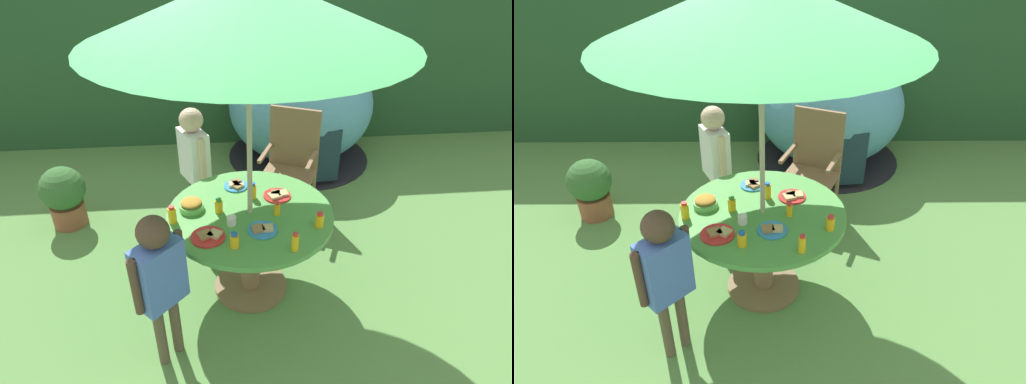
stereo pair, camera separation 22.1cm
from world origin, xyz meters
The scene contains 22 objects.
ground_plane centered at (0.00, 0.00, -0.01)m, with size 10.00×10.00×0.02m, color #548442.
hedge_backdrop centered at (0.00, 3.03, 0.99)m, with size 9.00×0.70×1.98m, color #234C28.
garden_table centered at (0.00, 0.00, 0.55)m, with size 1.20×1.20×0.73m.
patio_umbrella centered at (0.00, 0.00, 2.09)m, with size 1.94×1.94×2.28m.
wooden_chair centered at (0.48, 1.08, 0.56)m, with size 0.62×0.59×1.04m.
dome_tent centered at (0.77, 2.22, 0.65)m, with size 1.88×1.88×1.32m.
potted_plant centered at (-1.66, 1.01, 0.33)m, with size 0.41×0.41×0.60m.
child_in_white_shirt centered at (-0.42, 0.85, 0.76)m, with size 0.29×0.37×1.20m.
child_in_blue_shirt centered at (-0.58, -0.59, 0.73)m, with size 0.32×0.33×1.14m.
snack_bowl centered at (-0.42, 0.07, 0.77)m, with size 0.18×0.18×0.08m.
plate_back_edge centered at (0.22, 0.18, 0.74)m, with size 0.21×0.21×0.03m.
plate_near_right centered at (-0.30, -0.27, 0.74)m, with size 0.23×0.23×0.03m.
plate_far_right centered at (0.07, -0.23, 0.74)m, with size 0.20×0.20×0.03m.
plate_near_left centered at (-0.08, 0.36, 0.74)m, with size 0.19×0.19×0.03m.
juice_bottle_far_left centered at (0.04, 0.18, 0.79)m, with size 0.05×0.05×0.13m.
juice_bottle_center_front centered at (0.46, -0.21, 0.78)m, with size 0.06×0.06×0.11m.
juice_bottle_center_back centered at (0.25, -0.44, 0.79)m, with size 0.05×0.05×0.13m.
juice_bottle_mid_left centered at (-0.22, 0.02, 0.78)m, with size 0.06×0.06×0.11m.
juice_bottle_mid_right centered at (-0.13, -0.38, 0.78)m, with size 0.06×0.06×0.11m.
juice_bottle_front_edge centered at (-0.54, -0.07, 0.79)m, with size 0.06×0.06×0.13m.
juice_bottle_spot_a centered at (0.19, -0.05, 0.78)m, with size 0.05×0.05×0.10m.
cup_near centered at (-0.14, -0.14, 0.76)m, with size 0.06×0.06×0.06m, color white.
Camera 2 is at (0.03, -2.54, 2.50)m, focal length 30.31 mm.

